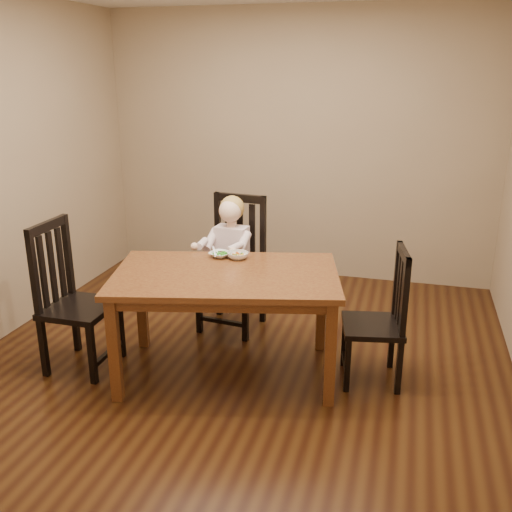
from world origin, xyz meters
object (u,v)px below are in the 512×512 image
(bowl_peas, at_px, (220,255))
(chair_child, at_px, (234,266))
(dining_table, at_px, (226,285))
(chair_right, at_px, (380,319))
(chair_left, at_px, (72,299))
(toddler, at_px, (231,250))
(bowl_veg, at_px, (238,255))

(bowl_peas, bearing_deg, chair_child, 95.62)
(dining_table, xyz_separation_m, chair_right, (1.06, 0.19, -0.22))
(chair_child, bearing_deg, dining_table, 109.91)
(dining_table, xyz_separation_m, chair_child, (-0.20, 0.80, -0.15))
(chair_left, bearing_deg, dining_table, 99.95)
(dining_table, relative_size, toddler, 2.87)
(chair_child, relative_size, toddler, 1.87)
(toddler, bearing_deg, chair_right, 162.35)
(chair_child, distance_m, chair_left, 1.35)
(dining_table, relative_size, chair_left, 1.56)
(chair_child, distance_m, bowl_veg, 0.58)
(bowl_veg, bearing_deg, toddler, 114.26)
(chair_right, bearing_deg, bowl_veg, 72.88)
(chair_right, relative_size, toddler, 1.63)
(toddler, xyz_separation_m, bowl_veg, (0.19, -0.43, 0.11))
(chair_child, distance_m, toddler, 0.16)
(dining_table, relative_size, bowl_peas, 11.23)
(chair_child, xyz_separation_m, bowl_veg, (0.19, -0.49, 0.26))
(dining_table, height_order, chair_child, chair_child)
(chair_child, xyz_separation_m, toddler, (-0.01, -0.06, 0.15))
(dining_table, xyz_separation_m, bowl_veg, (-0.01, 0.31, 0.11))
(bowl_peas, height_order, bowl_veg, bowl_veg)
(chair_left, xyz_separation_m, bowl_veg, (1.10, 0.50, 0.27))
(chair_child, height_order, chair_right, chair_child)
(dining_table, bearing_deg, toddler, 105.23)
(chair_right, bearing_deg, bowl_peas, 73.56)
(chair_child, bearing_deg, bowl_veg, 117.23)
(bowl_peas, bearing_deg, bowl_veg, -0.78)
(chair_right, bearing_deg, toddler, 55.74)
(dining_table, distance_m, chair_child, 0.83)
(toddler, bearing_deg, chair_child, -90.00)
(toddler, distance_m, bowl_peas, 0.44)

